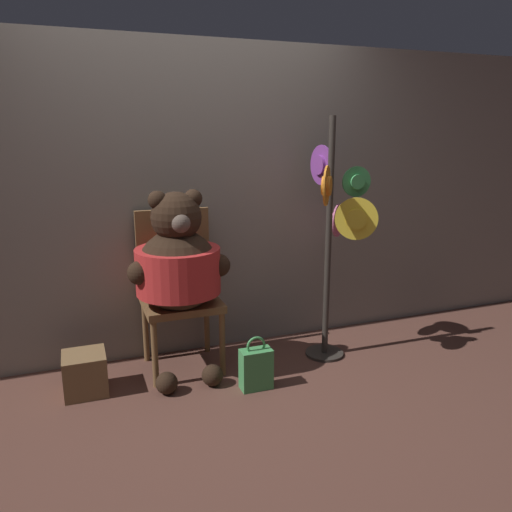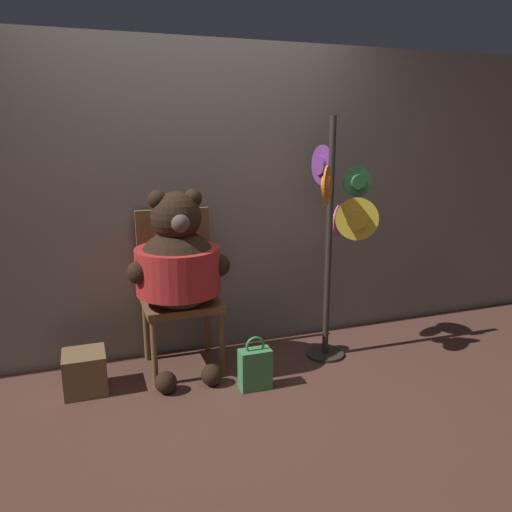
% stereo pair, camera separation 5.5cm
% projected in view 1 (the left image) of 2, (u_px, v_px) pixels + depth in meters
% --- Properties ---
extents(ground_plane, '(14.00, 14.00, 0.00)m').
position_uv_depth(ground_plane, '(217.00, 386.00, 3.24)').
color(ground_plane, brown).
extents(wall_back, '(8.00, 0.10, 2.22)m').
position_uv_depth(wall_back, '(188.00, 203.00, 3.58)').
color(wall_back, gray).
rests_on(wall_back, ground_plane).
extents(chair, '(0.51, 0.46, 1.09)m').
position_uv_depth(chair, '(178.00, 285.00, 3.44)').
color(chair, brown).
rests_on(chair, ground_plane).
extents(teddy_bear, '(0.67, 0.59, 1.26)m').
position_uv_depth(teddy_bear, '(178.00, 265.00, 3.24)').
color(teddy_bear, black).
rests_on(teddy_bear, ground_plane).
extents(hat_display_rack, '(0.48, 0.51, 1.71)m').
position_uv_depth(hat_display_rack, '(334.00, 227.00, 3.49)').
color(hat_display_rack, '#332D28').
rests_on(hat_display_rack, ground_plane).
extents(handbag_on_ground, '(0.20, 0.11, 0.36)m').
position_uv_depth(handbag_on_ground, '(256.00, 368.00, 3.19)').
color(handbag_on_ground, '#479E56').
rests_on(handbag_on_ground, ground_plane).
extents(wooden_crate, '(0.26, 0.26, 0.26)m').
position_uv_depth(wooden_crate, '(85.00, 373.00, 3.14)').
color(wooden_crate, brown).
rests_on(wooden_crate, ground_plane).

